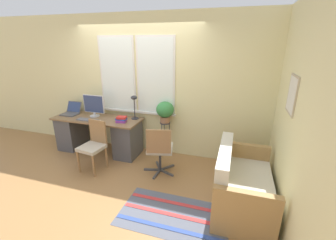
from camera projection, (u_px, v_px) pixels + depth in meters
ground_plane at (126, 164)px, 4.25m from camera, size 14.00×14.00×0.00m
wall_back_with_window at (139, 86)px, 4.46m from camera, size 9.00×0.12×2.70m
wall_right_with_picture at (287, 106)px, 3.08m from camera, size 0.08×9.00×2.70m
desk at (99, 134)px, 4.64m from camera, size 1.80×0.65×0.73m
laptop at (71, 112)px, 4.75m from camera, size 0.34×0.34×0.24m
monitor at (94, 106)px, 4.55m from camera, size 0.46×0.20×0.44m
keyboard at (87, 120)px, 4.38m from camera, size 0.43×0.13×0.02m
mouse at (100, 121)px, 4.28m from camera, size 0.04×0.07×0.04m
desk_lamp at (134, 102)px, 4.36m from camera, size 0.15×0.15×0.47m
book_stack at (121, 119)px, 4.28m from camera, size 0.21×0.18×0.11m
desk_chair_wooden at (94, 144)px, 3.95m from camera, size 0.44×0.45×0.89m
office_chair_swivel at (160, 149)px, 3.80m from camera, size 0.57×0.55×0.88m
couch_loveseat at (240, 186)px, 3.12m from camera, size 0.74×1.34×0.84m
plant_stand at (165, 128)px, 4.41m from camera, size 0.21×0.21×0.70m
potted_plant at (165, 110)px, 4.29m from camera, size 0.34×0.34×0.41m
floor_rug_striped at (174, 215)px, 2.99m from camera, size 1.44×0.80×0.01m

